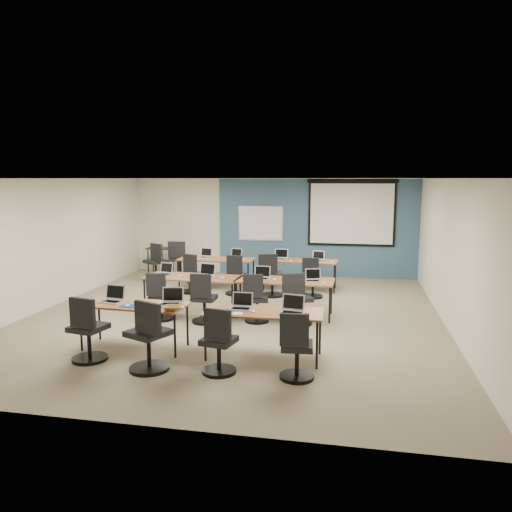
% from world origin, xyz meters
% --- Properties ---
extents(floor, '(8.00, 9.00, 0.02)m').
position_xyz_m(floor, '(0.00, 0.00, 0.00)').
color(floor, '#6B6354').
rests_on(floor, ground).
extents(ceiling, '(8.00, 9.00, 0.02)m').
position_xyz_m(ceiling, '(0.00, 0.00, 2.70)').
color(ceiling, white).
rests_on(ceiling, ground).
extents(wall_back, '(8.00, 0.04, 2.70)m').
position_xyz_m(wall_back, '(0.00, 4.50, 1.35)').
color(wall_back, beige).
rests_on(wall_back, ground).
extents(wall_front, '(8.00, 0.04, 2.70)m').
position_xyz_m(wall_front, '(0.00, -4.50, 1.35)').
color(wall_front, beige).
rests_on(wall_front, ground).
extents(wall_left, '(0.04, 9.00, 2.70)m').
position_xyz_m(wall_left, '(-4.00, 0.00, 1.35)').
color(wall_left, beige).
rests_on(wall_left, ground).
extents(wall_right, '(0.04, 9.00, 2.70)m').
position_xyz_m(wall_right, '(4.00, 0.00, 1.35)').
color(wall_right, beige).
rests_on(wall_right, ground).
extents(blue_accent_panel, '(5.50, 0.04, 2.70)m').
position_xyz_m(blue_accent_panel, '(1.25, 4.47, 1.35)').
color(blue_accent_panel, '#3D5977').
rests_on(blue_accent_panel, wall_back).
extents(whiteboard, '(1.28, 0.03, 0.98)m').
position_xyz_m(whiteboard, '(-0.30, 4.43, 1.45)').
color(whiteboard, silver).
rests_on(whiteboard, wall_back).
extents(projector_screen, '(2.40, 0.10, 1.82)m').
position_xyz_m(projector_screen, '(2.20, 4.41, 1.89)').
color(projector_screen, black).
rests_on(projector_screen, wall_back).
extents(training_table_front_left, '(1.68, 0.70, 0.73)m').
position_xyz_m(training_table_front_left, '(-1.11, -2.12, 0.68)').
color(training_table_front_left, brown).
rests_on(training_table_front_left, floor).
extents(training_table_front_right, '(1.78, 0.74, 0.73)m').
position_xyz_m(training_table_front_right, '(0.99, -2.15, 0.68)').
color(training_table_front_right, brown).
rests_on(training_table_front_right, floor).
extents(training_table_mid_left, '(1.94, 0.81, 0.73)m').
position_xyz_m(training_table_mid_left, '(-0.91, 0.20, 0.69)').
color(training_table_mid_left, olive).
rests_on(training_table_mid_left, floor).
extents(training_table_mid_right, '(1.92, 0.80, 0.73)m').
position_xyz_m(training_table_mid_right, '(0.97, 0.23, 0.69)').
color(training_table_mid_right, '#92623A').
rests_on(training_table_mid_right, floor).
extents(training_table_back_left, '(1.87, 0.78, 0.73)m').
position_xyz_m(training_table_back_left, '(-1.06, 2.53, 0.69)').
color(training_table_back_left, brown).
rests_on(training_table_back_left, floor).
extents(training_table_back_right, '(1.82, 0.76, 0.73)m').
position_xyz_m(training_table_back_right, '(1.01, 2.70, 0.69)').
color(training_table_back_right, brown).
rests_on(training_table_back_right, floor).
extents(laptop_0, '(0.35, 0.29, 0.26)m').
position_xyz_m(laptop_0, '(-1.51, -2.06, 0.79)').
color(laptop_0, '#B7B8BE').
rests_on(laptop_0, training_table_front_left).
extents(mouse_0, '(0.09, 0.12, 0.04)m').
position_xyz_m(mouse_0, '(-1.15, -2.29, 0.74)').
color(mouse_0, white).
rests_on(mouse_0, training_table_front_left).
extents(task_chair_0, '(0.53, 0.53, 1.01)m').
position_xyz_m(task_chair_0, '(-1.54, -2.82, 0.42)').
color(task_chair_0, black).
rests_on(task_chair_0, floor).
extents(laptop_1, '(0.34, 0.29, 0.26)m').
position_xyz_m(laptop_1, '(-0.53, -2.02, 0.79)').
color(laptop_1, '#B1B1B7').
rests_on(laptop_1, training_table_front_left).
extents(mouse_1, '(0.06, 0.09, 0.03)m').
position_xyz_m(mouse_1, '(-0.27, -2.22, 0.74)').
color(mouse_1, white).
rests_on(mouse_1, training_table_front_left).
extents(task_chair_1, '(0.61, 0.57, 1.05)m').
position_xyz_m(task_chair_1, '(-0.50, -3.01, 0.44)').
color(task_chair_1, black).
rests_on(task_chair_1, floor).
extents(laptop_2, '(0.32, 0.27, 0.24)m').
position_xyz_m(laptop_2, '(0.63, -2.08, 0.79)').
color(laptop_2, '#B2B1B9').
rests_on(laptop_2, training_table_front_right).
extents(mouse_2, '(0.08, 0.10, 0.03)m').
position_xyz_m(mouse_2, '(0.84, -2.24, 0.74)').
color(mouse_2, white).
rests_on(mouse_2, training_table_front_right).
extents(task_chair_2, '(0.48, 0.48, 0.97)m').
position_xyz_m(task_chair_2, '(0.49, -2.92, 0.40)').
color(task_chair_2, black).
rests_on(task_chair_2, floor).
extents(laptop_3, '(0.35, 0.29, 0.26)m').
position_xyz_m(laptop_3, '(1.42, -2.17, 0.79)').
color(laptop_3, '#ABABAB').
rests_on(laptop_3, training_table_front_right).
extents(mouse_3, '(0.07, 0.10, 0.03)m').
position_xyz_m(mouse_3, '(1.66, -2.34, 0.74)').
color(mouse_3, white).
rests_on(mouse_3, training_table_front_right).
extents(task_chair_3, '(0.48, 0.48, 0.96)m').
position_xyz_m(task_chair_3, '(1.57, -2.91, 0.39)').
color(task_chair_3, black).
rests_on(task_chair_3, floor).
extents(laptop_4, '(0.31, 0.26, 0.24)m').
position_xyz_m(laptop_4, '(-1.54, 0.31, 0.79)').
color(laptop_4, '#A5A5B1').
rests_on(laptop_4, training_table_mid_left).
extents(mouse_4, '(0.07, 0.10, 0.03)m').
position_xyz_m(mouse_4, '(-1.15, 0.17, 0.74)').
color(mouse_4, white).
rests_on(mouse_4, training_table_mid_left).
extents(task_chair_4, '(0.46, 0.46, 0.95)m').
position_xyz_m(task_chair_4, '(-1.33, -0.55, 0.39)').
color(task_chair_4, black).
rests_on(task_chair_4, floor).
extents(laptop_5, '(0.35, 0.29, 0.26)m').
position_xyz_m(laptop_5, '(-0.64, 0.25, 0.79)').
color(laptop_5, silver).
rests_on(laptop_5, training_table_mid_left).
extents(mouse_5, '(0.06, 0.09, 0.03)m').
position_xyz_m(mouse_5, '(-0.27, 0.14, 0.74)').
color(mouse_5, white).
rests_on(mouse_5, training_table_mid_left).
extents(task_chair_5, '(0.49, 0.49, 0.97)m').
position_xyz_m(task_chair_5, '(-0.45, -0.57, 0.40)').
color(task_chair_5, black).
rests_on(task_chair_5, floor).
extents(laptop_6, '(0.32, 0.28, 0.25)m').
position_xyz_m(laptop_6, '(0.51, 0.26, 0.79)').
color(laptop_6, '#ACACAC').
rests_on(laptop_6, training_table_mid_right).
extents(mouse_6, '(0.07, 0.10, 0.03)m').
position_xyz_m(mouse_6, '(0.78, 0.17, 0.74)').
color(mouse_6, white).
rests_on(mouse_6, training_table_mid_right).
extents(task_chair_6, '(0.46, 0.46, 0.95)m').
position_xyz_m(task_chair_6, '(0.51, -0.33, 0.39)').
color(task_chair_6, black).
rests_on(task_chair_6, floor).
extents(laptop_7, '(0.31, 0.26, 0.23)m').
position_xyz_m(laptop_7, '(1.52, 0.23, 0.79)').
color(laptop_7, silver).
rests_on(laptop_7, training_table_mid_right).
extents(mouse_7, '(0.08, 0.11, 0.03)m').
position_xyz_m(mouse_7, '(1.75, 0.04, 0.74)').
color(mouse_7, white).
rests_on(mouse_7, training_table_mid_right).
extents(task_chair_7, '(0.55, 0.52, 1.00)m').
position_xyz_m(task_chair_7, '(1.29, -0.33, 0.41)').
color(task_chair_7, black).
rests_on(task_chair_7, floor).
extents(laptop_8, '(0.31, 0.26, 0.24)m').
position_xyz_m(laptop_8, '(-1.38, 2.63, 0.79)').
color(laptop_8, silver).
rests_on(laptop_8, training_table_back_left).
extents(mouse_8, '(0.08, 0.11, 0.03)m').
position_xyz_m(mouse_8, '(-1.26, 2.43, 0.74)').
color(mouse_8, white).
rests_on(mouse_8, training_table_back_left).
extents(task_chair_8, '(0.50, 0.47, 0.96)m').
position_xyz_m(task_chair_8, '(-1.51, 1.77, 0.39)').
color(task_chair_8, black).
rests_on(task_chair_8, floor).
extents(laptop_9, '(0.31, 0.27, 0.24)m').
position_xyz_m(laptop_9, '(-0.61, 2.70, 0.79)').
color(laptop_9, '#A7A8B5').
rests_on(laptop_9, training_table_back_left).
extents(mouse_9, '(0.08, 0.10, 0.03)m').
position_xyz_m(mouse_9, '(-0.35, 2.47, 0.74)').
color(mouse_9, white).
rests_on(mouse_9, training_table_back_left).
extents(task_chair_9, '(0.47, 0.47, 0.96)m').
position_xyz_m(task_chair_9, '(-0.42, 1.81, 0.39)').
color(task_chair_9, black).
rests_on(task_chair_9, floor).
extents(laptop_10, '(0.33, 0.28, 0.25)m').
position_xyz_m(laptop_10, '(0.53, 2.74, 0.79)').
color(laptop_10, '#A8A8AC').
rests_on(laptop_10, training_table_back_right).
extents(mouse_10, '(0.09, 0.11, 0.03)m').
position_xyz_m(mouse_10, '(0.81, 2.44, 0.74)').
color(mouse_10, white).
rests_on(mouse_10, training_table_back_right).
extents(task_chair_10, '(0.55, 0.53, 1.01)m').
position_xyz_m(task_chair_10, '(0.44, 1.82, 0.42)').
color(task_chair_10, black).
rests_on(task_chair_10, floor).
extents(laptop_11, '(0.30, 0.26, 0.23)m').
position_xyz_m(laptop_11, '(1.45, 2.70, 0.79)').
color(laptop_11, '#B0B0BD').
rests_on(laptop_11, training_table_back_right).
extents(mouse_11, '(0.07, 0.10, 0.03)m').
position_xyz_m(mouse_11, '(1.77, 2.56, 0.74)').
color(mouse_11, white).
rests_on(mouse_11, training_table_back_right).
extents(task_chair_11, '(0.46, 0.46, 0.95)m').
position_xyz_m(task_chair_11, '(1.38, 1.86, 0.39)').
color(task_chair_11, black).
rests_on(task_chair_11, floor).
extents(blue_mousepad, '(0.29, 0.25, 0.01)m').
position_xyz_m(blue_mousepad, '(-1.12, -2.28, 0.73)').
color(blue_mousepad, navy).
rests_on(blue_mousepad, training_table_front_left).
extents(snack_bowl, '(0.34, 0.34, 0.08)m').
position_xyz_m(snack_bowl, '(-0.39, -2.36, 0.77)').
color(snack_bowl, olive).
rests_on(snack_bowl, training_table_front_left).
extents(snack_plate, '(0.18, 0.18, 0.01)m').
position_xyz_m(snack_plate, '(0.64, -2.39, 0.74)').
color(snack_plate, white).
rests_on(snack_plate, training_table_front_right).
extents(coffee_cup, '(0.07, 0.07, 0.06)m').
position_xyz_m(coffee_cup, '(0.49, -2.35, 0.77)').
color(coffee_cup, white).
rests_on(coffee_cup, snack_plate).
extents(utility_table, '(0.87, 0.48, 0.75)m').
position_xyz_m(utility_table, '(-3.07, 3.99, 0.65)').
color(utility_table, black).
rests_on(utility_table, floor).
extents(spare_chair_a, '(0.57, 0.57, 1.05)m').
position_xyz_m(spare_chair_a, '(-2.33, 3.35, 0.44)').
color(spare_chair_a, black).
rests_on(spare_chair_a, floor).
extents(spare_chair_b, '(0.62, 0.56, 1.03)m').
position_xyz_m(spare_chair_b, '(-2.82, 2.88, 0.43)').
color(spare_chair_b, black).
rests_on(spare_chair_b, floor).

